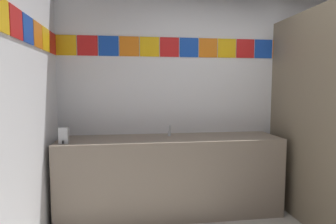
# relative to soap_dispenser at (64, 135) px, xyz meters

# --- Properties ---
(wall_back) EXTENTS (4.25, 0.09, 2.84)m
(wall_back) POSITION_rel_soap_dispenser_xyz_m (1.96, 0.49, 0.47)
(wall_back) COLOR silver
(wall_back) RESTS_ON ground_plane
(vanity_counter) EXTENTS (2.45, 0.57, 0.87)m
(vanity_counter) POSITION_rel_soap_dispenser_xyz_m (1.11, 0.17, -0.51)
(vanity_counter) COLOR gray
(vanity_counter) RESTS_ON ground_plane
(faucet_center) EXTENTS (0.04, 0.10, 0.14)m
(faucet_center) POSITION_rel_soap_dispenser_xyz_m (1.11, 0.26, -0.03)
(faucet_center) COLOR silver
(faucet_center) RESTS_ON vanity_counter
(soap_dispenser) EXTENTS (0.09, 0.09, 0.16)m
(soap_dispenser) POSITION_rel_soap_dispenser_xyz_m (0.00, 0.00, 0.00)
(soap_dispenser) COLOR #B7BABF
(soap_dispenser) RESTS_ON vanity_counter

